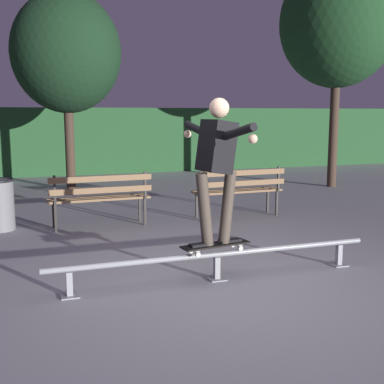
# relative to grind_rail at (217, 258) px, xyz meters

# --- Properties ---
(ground_plane) EXTENTS (90.00, 90.00, 0.00)m
(ground_plane) POSITION_rel_grind_rail_xyz_m (-0.00, -0.24, -0.24)
(ground_plane) COLOR #99999E
(hedge_backdrop) EXTENTS (24.00, 1.20, 1.97)m
(hedge_backdrop) POSITION_rel_grind_rail_xyz_m (-0.00, 10.62, 0.75)
(hedge_backdrop) COLOR #234C28
(hedge_backdrop) RESTS_ON ground
(grind_rail) EXTENTS (3.69, 0.18, 0.31)m
(grind_rail) POSITION_rel_grind_rail_xyz_m (0.00, 0.00, 0.00)
(grind_rail) COLOR gray
(grind_rail) RESTS_ON ground
(skateboard) EXTENTS (0.80, 0.32, 0.09)m
(skateboard) POSITION_rel_grind_rail_xyz_m (-0.01, 0.00, 0.15)
(skateboard) COLOR black
(skateboard) RESTS_ON grind_rail
(skateboarder) EXTENTS (0.63, 1.39, 1.56)m
(skateboarder) POSITION_rel_grind_rail_xyz_m (-0.01, 0.00, 1.08)
(skateboarder) COLOR black
(skateboarder) RESTS_ON skateboard
(park_bench_leftmost) EXTENTS (1.61, 0.47, 0.88)m
(park_bench_leftmost) POSITION_rel_grind_rail_xyz_m (-0.79, 2.94, 0.30)
(park_bench_leftmost) COLOR #282623
(park_bench_leftmost) RESTS_ON ground
(park_bench_left_center) EXTENTS (1.61, 0.47, 0.88)m
(park_bench_left_center) POSITION_rel_grind_rail_xyz_m (1.61, 2.94, 0.30)
(park_bench_left_center) COLOR #282623
(park_bench_left_center) RESTS_ON ground
(tree_far_right) EXTENTS (2.77, 2.77, 5.45)m
(tree_far_right) POSITION_rel_grind_rail_xyz_m (5.36, 5.62, 3.68)
(tree_far_right) COLOR #3D2D23
(tree_far_right) RESTS_ON ground
(tree_behind_benches) EXTENTS (2.49, 2.49, 4.55)m
(tree_behind_benches) POSITION_rel_grind_rail_xyz_m (-0.82, 7.20, 2.92)
(tree_behind_benches) COLOR #3D2D23
(tree_behind_benches) RESTS_ON ground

